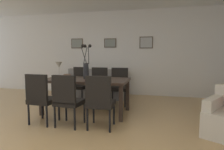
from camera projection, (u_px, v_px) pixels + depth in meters
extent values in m
plane|color=tan|center=(66.00, 131.00, 3.26)|extent=(9.00, 9.00, 0.00)
cube|color=white|center=(112.00, 53.00, 6.27)|extent=(9.00, 0.10, 2.60)
cube|color=#33261E|center=(86.00, 80.00, 4.22)|extent=(1.80, 0.91, 0.05)
cube|color=#33261E|center=(128.00, 95.00, 4.44)|extent=(0.07, 0.07, 0.69)
cube|color=#33261E|center=(60.00, 92.00, 4.84)|extent=(0.07, 0.07, 0.69)
cube|color=#33261E|center=(121.00, 104.00, 3.68)|extent=(0.07, 0.07, 0.69)
cube|color=#33261E|center=(41.00, 99.00, 4.07)|extent=(0.07, 0.07, 0.69)
cube|color=black|center=(44.00, 100.00, 3.63)|extent=(0.47, 0.47, 0.08)
cube|color=black|center=(37.00, 88.00, 3.42)|extent=(0.42, 0.09, 0.48)
cylinder|color=black|center=(59.00, 111.00, 3.77)|extent=(0.04, 0.04, 0.38)
cylinder|color=black|center=(42.00, 109.00, 3.89)|extent=(0.04, 0.04, 0.38)
cylinder|color=black|center=(47.00, 117.00, 3.41)|extent=(0.04, 0.04, 0.38)
cylinder|color=black|center=(29.00, 115.00, 3.53)|extent=(0.04, 0.04, 0.38)
cube|color=black|center=(78.00, 87.00, 5.14)|extent=(0.46, 0.46, 0.08)
cube|color=black|center=(81.00, 76.00, 5.30)|extent=(0.42, 0.08, 0.48)
cylinder|color=black|center=(68.00, 96.00, 5.04)|extent=(0.04, 0.04, 0.38)
cylinder|color=black|center=(82.00, 97.00, 4.94)|extent=(0.04, 0.04, 0.38)
cylinder|color=black|center=(75.00, 94.00, 5.40)|extent=(0.04, 0.04, 0.38)
cylinder|color=black|center=(88.00, 94.00, 5.30)|extent=(0.04, 0.04, 0.38)
cube|color=black|center=(70.00, 102.00, 3.49)|extent=(0.46, 0.46, 0.08)
cube|color=black|center=(64.00, 90.00, 3.28)|extent=(0.42, 0.08, 0.48)
cylinder|color=black|center=(84.00, 113.00, 3.64)|extent=(0.04, 0.04, 0.38)
cylinder|color=black|center=(66.00, 111.00, 3.75)|extent=(0.04, 0.04, 0.38)
cylinder|color=black|center=(75.00, 119.00, 3.28)|extent=(0.04, 0.04, 0.38)
cylinder|color=black|center=(55.00, 117.00, 3.39)|extent=(0.04, 0.04, 0.38)
cube|color=black|center=(97.00, 88.00, 5.01)|extent=(0.46, 0.46, 0.08)
cube|color=black|center=(100.00, 77.00, 5.16)|extent=(0.42, 0.08, 0.48)
cylinder|color=black|center=(87.00, 98.00, 4.90)|extent=(0.04, 0.04, 0.38)
cylinder|color=black|center=(102.00, 99.00, 4.79)|extent=(0.04, 0.04, 0.38)
cylinder|color=black|center=(93.00, 95.00, 5.27)|extent=(0.04, 0.04, 0.38)
cylinder|color=black|center=(107.00, 95.00, 5.16)|extent=(0.04, 0.04, 0.38)
cube|color=black|center=(101.00, 104.00, 3.38)|extent=(0.46, 0.46, 0.08)
cube|color=black|center=(98.00, 91.00, 3.17)|extent=(0.42, 0.08, 0.48)
cylinder|color=black|center=(114.00, 114.00, 3.56)|extent=(0.04, 0.04, 0.38)
cylinder|color=black|center=(94.00, 113.00, 3.63)|extent=(0.04, 0.04, 0.38)
cylinder|color=black|center=(110.00, 121.00, 3.19)|extent=(0.04, 0.04, 0.38)
cylinder|color=black|center=(87.00, 120.00, 3.26)|extent=(0.04, 0.04, 0.38)
cube|color=black|center=(118.00, 88.00, 4.89)|extent=(0.46, 0.46, 0.08)
cube|color=black|center=(120.00, 77.00, 5.05)|extent=(0.42, 0.07, 0.48)
cylinder|color=black|center=(109.00, 99.00, 4.77)|extent=(0.04, 0.04, 0.38)
cylinder|color=black|center=(125.00, 100.00, 4.69)|extent=(0.04, 0.04, 0.38)
cylinder|color=black|center=(112.00, 96.00, 5.14)|extent=(0.04, 0.04, 0.38)
cylinder|color=black|center=(127.00, 96.00, 5.06)|extent=(0.04, 0.04, 0.38)
cylinder|color=#232326|center=(86.00, 71.00, 4.20)|extent=(0.11, 0.11, 0.34)
cylinder|color=black|center=(89.00, 55.00, 4.17)|extent=(0.05, 0.12, 0.37)
sphere|color=black|center=(90.00, 46.00, 4.15)|extent=(0.07, 0.07, 0.07)
cylinder|color=black|center=(85.00, 55.00, 4.22)|extent=(0.08, 0.05, 0.38)
sphere|color=black|center=(85.00, 46.00, 4.23)|extent=(0.07, 0.07, 0.07)
cylinder|color=black|center=(84.00, 55.00, 4.11)|extent=(0.15, 0.06, 0.36)
sphere|color=black|center=(83.00, 46.00, 4.07)|extent=(0.07, 0.07, 0.07)
cylinder|color=#4C4742|center=(58.00, 79.00, 4.15)|extent=(0.32, 0.32, 0.01)
cylinder|color=brown|center=(58.00, 78.00, 4.14)|extent=(0.17, 0.17, 0.06)
cylinder|color=brown|center=(58.00, 77.00, 4.14)|extent=(0.13, 0.13, 0.04)
cylinder|color=#4C4742|center=(67.00, 77.00, 4.54)|extent=(0.32, 0.32, 0.01)
cylinder|color=brown|center=(67.00, 76.00, 4.54)|extent=(0.17, 0.17, 0.06)
cylinder|color=brown|center=(67.00, 75.00, 4.54)|extent=(0.13, 0.13, 0.04)
cube|color=gray|center=(94.00, 90.00, 5.90)|extent=(1.92, 0.84, 0.42)
cube|color=gray|center=(98.00, 75.00, 6.18)|extent=(1.92, 0.16, 0.38)
cube|color=gray|center=(124.00, 80.00, 5.65)|extent=(0.10, 0.84, 0.20)
cube|color=gray|center=(66.00, 78.00, 6.08)|extent=(0.10, 0.84, 0.20)
cube|color=black|center=(59.00, 86.00, 6.19)|extent=(0.36, 0.36, 0.52)
cylinder|color=beige|center=(59.00, 77.00, 6.15)|extent=(0.12, 0.12, 0.08)
cylinder|color=beige|center=(59.00, 71.00, 6.14)|extent=(0.02, 0.02, 0.30)
cone|color=beige|center=(59.00, 65.00, 6.11)|extent=(0.22, 0.22, 0.18)
cube|color=beige|center=(214.00, 103.00, 3.17)|extent=(0.47, 0.66, 0.18)
cube|color=#473828|center=(77.00, 43.00, 6.44)|extent=(0.40, 0.02, 0.32)
cube|color=gray|center=(77.00, 43.00, 6.43)|extent=(0.35, 0.01, 0.27)
cube|color=#473828|center=(110.00, 43.00, 6.18)|extent=(0.39, 0.02, 0.28)
cube|color=gray|center=(110.00, 43.00, 6.16)|extent=(0.34, 0.01, 0.23)
cube|color=#473828|center=(146.00, 43.00, 5.92)|extent=(0.40, 0.02, 0.35)
cube|color=#B2B2AD|center=(146.00, 42.00, 5.90)|extent=(0.35, 0.01, 0.30)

